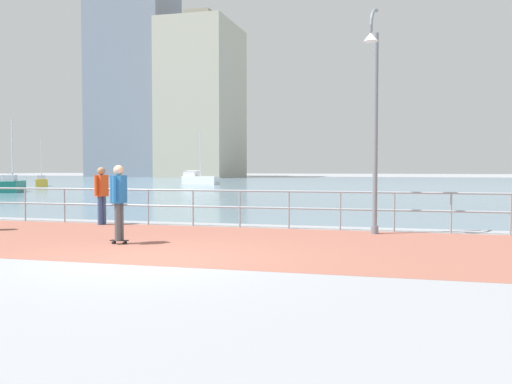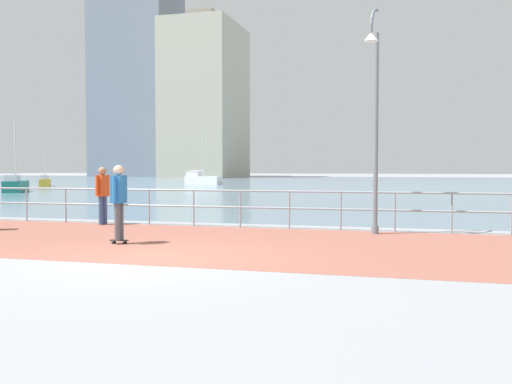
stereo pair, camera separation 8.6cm
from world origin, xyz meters
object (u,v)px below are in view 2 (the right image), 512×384
(bystander, at_px, (103,191))
(sailboat_blue, at_px, (202,179))
(skateboarder, at_px, (119,197))
(lamppost, at_px, (374,110))
(sailboat_yellow, at_px, (45,182))
(sailboat_white, at_px, (16,185))

(bystander, height_order, sailboat_blue, sailboat_blue)
(skateboarder, xyz_separation_m, bystander, (-2.58, 3.66, -0.04))
(lamppost, height_order, sailboat_blue, lamppost)
(sailboat_blue, bearing_deg, sailboat_yellow, -140.64)
(sailboat_white, relative_size, sailboat_yellow, 1.18)
(sailboat_blue, distance_m, sailboat_yellow, 14.91)
(sailboat_white, height_order, sailboat_yellow, sailboat_white)
(skateboarder, relative_size, sailboat_blue, 0.32)
(bystander, xyz_separation_m, sailboat_white, (-17.53, 18.15, -0.52))
(lamppost, height_order, bystander, lamppost)
(skateboarder, relative_size, bystander, 1.02)
(sailboat_white, bearing_deg, skateboarder, -47.32)
(lamppost, xyz_separation_m, sailboat_yellow, (-31.16, 29.74, -2.70))
(lamppost, distance_m, sailboat_blue, 43.91)
(sailboat_white, bearing_deg, lamppost, -36.19)
(sailboat_blue, relative_size, sailboat_white, 1.06)
(lamppost, xyz_separation_m, sailboat_white, (-25.36, 18.55, -2.62))
(lamppost, distance_m, skateboarder, 6.51)
(sailboat_blue, bearing_deg, bystander, -73.08)
(sailboat_blue, height_order, sailboat_white, sailboat_blue)
(lamppost, distance_m, bystander, 8.12)
(bystander, bearing_deg, sailboat_white, 134.01)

